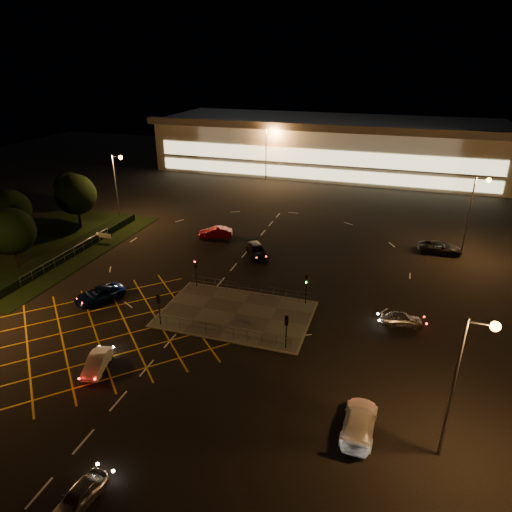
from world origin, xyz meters
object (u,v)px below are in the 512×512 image
(car_near_silver, at_px, (79,496))
(car_circ_red, at_px, (216,233))
(signal_sw, at_px, (159,303))
(signal_ne, at_px, (306,283))
(car_queue_white, at_px, (97,362))
(signal_se, at_px, (286,325))
(car_approach_white, at_px, (359,422))
(car_right_silver, at_px, (402,319))
(car_left_blue, at_px, (100,294))
(car_far_dkgrey, at_px, (257,250))
(signal_nw, at_px, (196,268))
(car_east_grey, at_px, (440,248))

(car_near_silver, height_order, car_circ_red, car_circ_red)
(signal_sw, height_order, car_circ_red, signal_sw)
(signal_ne, distance_m, car_queue_white, 20.57)
(signal_se, relative_size, car_approach_white, 0.61)
(car_right_silver, bearing_deg, car_left_blue, 89.46)
(car_queue_white, distance_m, car_far_dkgrey, 25.90)
(car_left_blue, height_order, car_far_dkgrey, car_far_dkgrey)
(car_approach_white, bearing_deg, car_near_silver, 37.39)
(car_queue_white, distance_m, car_right_silver, 27.02)
(signal_sw, xyz_separation_m, car_queue_white, (-1.65, -7.30, -1.74))
(signal_se, distance_m, car_near_silver, 19.38)
(signal_nw, bearing_deg, car_queue_white, -96.15)
(car_near_silver, bearing_deg, car_queue_white, 128.17)
(signal_se, height_order, car_far_dkgrey, signal_se)
(car_queue_white, relative_size, car_far_dkgrey, 0.77)
(signal_se, distance_m, car_east_grey, 29.26)
(signal_sw, relative_size, signal_ne, 1.00)
(signal_ne, bearing_deg, car_circ_red, 137.74)
(car_approach_white, bearing_deg, car_queue_white, 0.73)
(signal_ne, xyz_separation_m, car_far_dkgrey, (-8.38, 10.08, -1.65))
(car_near_silver, distance_m, car_approach_white, 17.59)
(car_far_dkgrey, relative_size, car_approach_white, 0.96)
(signal_se, height_order, car_circ_red, signal_se)
(car_east_grey, bearing_deg, signal_ne, 139.74)
(signal_sw, height_order, car_queue_white, signal_sw)
(signal_se, bearing_deg, signal_nw, -33.65)
(signal_ne, xyz_separation_m, car_near_silver, (-7.26, -25.87, -1.75))
(car_far_dkgrey, height_order, car_circ_red, car_circ_red)
(signal_nw, distance_m, car_far_dkgrey, 10.83)
(signal_sw, height_order, car_near_silver, signal_sw)
(car_left_blue, xyz_separation_m, car_far_dkgrey, (11.86, 15.72, 0.02))
(signal_nw, xyz_separation_m, car_queue_white, (-1.65, -15.29, -1.74))
(signal_sw, relative_size, car_circ_red, 0.69)
(car_circ_red, bearing_deg, car_approach_white, 16.67)
(signal_sw, xyz_separation_m, car_circ_red, (-3.66, 22.22, -1.62))
(car_east_grey, bearing_deg, signal_se, 149.17)
(car_near_silver, bearing_deg, car_right_silver, 63.33)
(signal_se, relative_size, car_right_silver, 0.84)
(signal_nw, xyz_separation_m, car_east_grey, (25.44, 17.95, -1.63))
(car_right_silver, xyz_separation_m, car_east_grey, (4.13, 19.00, 0.10))
(car_near_silver, xyz_separation_m, car_far_dkgrey, (-1.12, 35.94, 0.10))
(signal_sw, relative_size, signal_se, 1.00)
(car_queue_white, relative_size, car_east_grey, 0.72)
(car_queue_white, distance_m, car_east_grey, 42.88)
(signal_se, xyz_separation_m, car_approach_white, (6.97, -7.55, -1.61))
(signal_nw, bearing_deg, car_east_grey, 35.21)
(car_left_blue, bearing_deg, car_queue_white, -26.70)
(car_left_blue, bearing_deg, car_near_silver, -28.37)
(signal_se, xyz_separation_m, car_left_blue, (-20.24, 2.35, -1.66))
(car_near_silver, relative_size, car_right_silver, 0.97)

